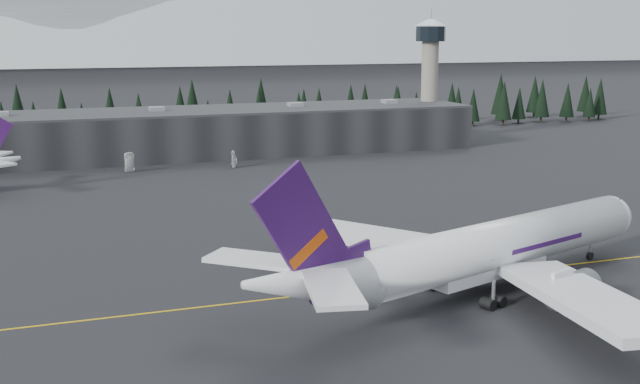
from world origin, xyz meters
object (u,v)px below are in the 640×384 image
object	(u,v)px
control_tower	(430,66)
gse_vehicle_a	(130,169)
terminal	(194,132)
gse_vehicle_b	(234,165)
jet_main	(472,252)

from	to	relation	value
control_tower	gse_vehicle_a	xyz separation A→B (m)	(-95.57, -26.53, -22.71)
terminal	gse_vehicle_b	distance (m)	26.88
gse_vehicle_a	gse_vehicle_b	size ratio (longest dim) A/B	1.15
gse_vehicle_b	jet_main	bearing A→B (deg)	9.39
control_tower	gse_vehicle_b	distance (m)	78.73
jet_main	gse_vehicle_b	size ratio (longest dim) A/B	15.64
terminal	gse_vehicle_b	xyz separation A→B (m)	(5.30, -25.76, -5.55)
jet_main	gse_vehicle_a	size ratio (longest dim) A/B	13.65
terminal	gse_vehicle_a	distance (m)	31.76
gse_vehicle_a	gse_vehicle_b	xyz separation A→B (m)	(25.88, -2.23, 0.05)
terminal	gse_vehicle_a	bearing A→B (deg)	-131.17
terminal	control_tower	bearing A→B (deg)	2.29
jet_main	gse_vehicle_b	bearing A→B (deg)	74.05
jet_main	gse_vehicle_a	bearing A→B (deg)	86.97
control_tower	gse_vehicle_b	world-z (taller)	control_tower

